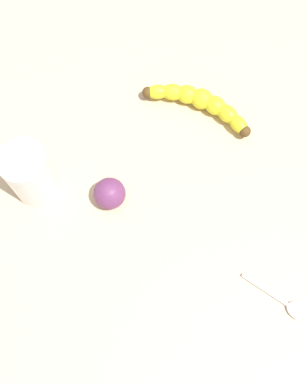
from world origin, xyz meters
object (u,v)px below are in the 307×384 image
(smoothie_glass, at_px, (31,175))
(teaspoon, at_px, (294,309))
(plum_fruit, at_px, (110,193))
(banana, at_px, (200,103))

(smoothie_glass, relative_size, teaspoon, 1.11)
(plum_fruit, bearing_deg, smoothie_glass, -15.40)
(smoothie_glass, relative_size, plum_fruit, 2.08)
(banana, bearing_deg, teaspoon, 135.31)
(banana, xyz_separation_m, plum_fruit, (0.16, 0.16, 0.01))
(smoothie_glass, bearing_deg, teaspoon, 148.28)
(banana, bearing_deg, smoothie_glass, 54.66)
(banana, height_order, plum_fruit, plum_fruit)
(smoothie_glass, distance_m, plum_fruit, 0.12)
(smoothie_glass, height_order, teaspoon, smoothie_glass)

